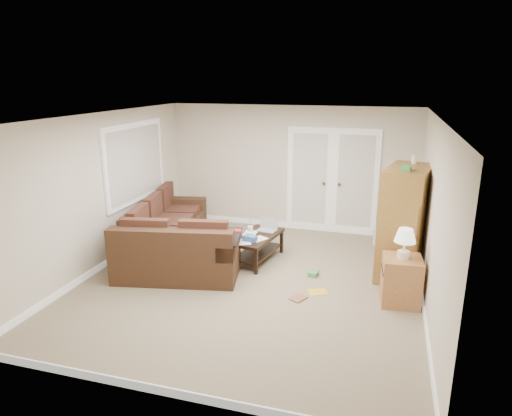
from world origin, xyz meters
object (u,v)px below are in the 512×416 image
(tv_armoire, at_px, (404,222))
(coffee_table, at_px, (258,247))
(side_cabinet, at_px, (401,277))
(sectional_sofa, at_px, (172,240))

(tv_armoire, bearing_deg, coffee_table, -166.72)
(tv_armoire, xyz_separation_m, side_cabinet, (-0.02, -0.96, -0.49))
(coffee_table, height_order, tv_armoire, tv_armoire)
(tv_armoire, relative_size, side_cabinet, 1.72)
(coffee_table, relative_size, tv_armoire, 0.64)
(coffee_table, height_order, side_cabinet, side_cabinet)
(sectional_sofa, xyz_separation_m, side_cabinet, (3.74, -0.55, 0.04))
(coffee_table, xyz_separation_m, tv_armoire, (2.34, 0.04, 0.63))
(sectional_sofa, height_order, coffee_table, sectional_sofa)
(sectional_sofa, height_order, tv_armoire, tv_armoire)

